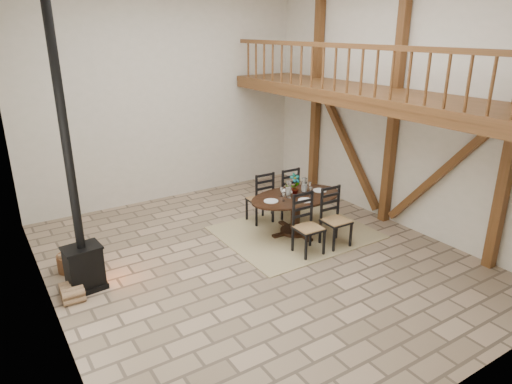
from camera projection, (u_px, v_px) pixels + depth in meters
ground at (257, 258)px, 8.53m from camera, size 8.00×8.00×0.00m
room_shell at (313, 90)px, 8.11m from camera, size 7.02×8.02×5.01m
rug at (295, 232)px, 9.58m from camera, size 3.00×2.50×0.02m
dining_table at (296, 212)px, 9.43m from camera, size 2.05×2.27×1.29m
wood_stove at (78, 225)px, 7.15m from camera, size 0.63×0.50×5.00m
log_basket at (71, 261)px, 8.07m from camera, size 0.46×0.46×0.38m
log_stack at (72, 292)px, 7.22m from camera, size 0.35×0.47×0.23m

